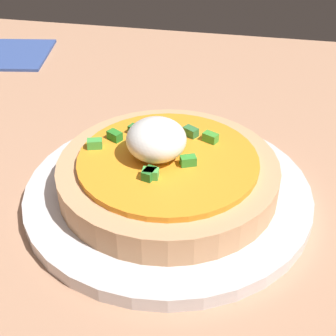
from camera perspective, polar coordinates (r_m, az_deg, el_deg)
dining_table at (r=47.55cm, az=-3.32°, el=-1.47°), size 91.27×77.20×2.87cm
plate at (r=42.64cm, az=0.00°, el=-2.88°), size 24.99×24.99×1.26cm
pizza at (r=41.24cm, az=-0.11°, el=-0.30°), size 18.92×18.92×6.49cm
napkin at (r=75.04cm, az=-18.24°, el=12.66°), size 12.87×12.87×0.40cm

